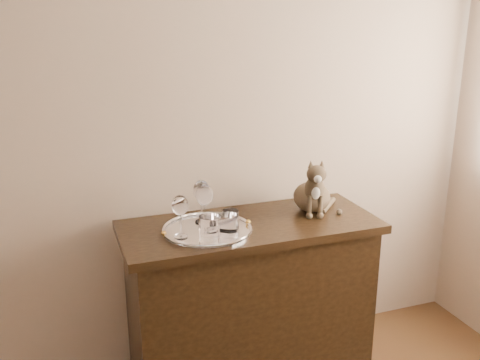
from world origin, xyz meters
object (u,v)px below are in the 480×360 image
at_px(cat, 312,183).
at_px(wine_glass_c, 180,216).
at_px(tray, 207,231).
at_px(tumbler_a, 228,225).
at_px(tumbler_b, 209,227).
at_px(wine_glass_d, 205,206).
at_px(tumbler_c, 230,219).
at_px(wine_glass_b, 202,201).
at_px(sideboard, 250,304).

bearing_deg(cat, wine_glass_c, -151.26).
height_order(tray, tumbler_a, tumbler_a).
height_order(tumbler_a, tumbler_b, tumbler_b).
bearing_deg(tumbler_a, wine_glass_c, 165.98).
bearing_deg(wine_glass_d, tumbler_c, -20.99).
height_order(wine_glass_b, tumbler_a, wine_glass_b).
height_order(wine_glass_b, wine_glass_d, wine_glass_d).
distance_m(wine_glass_c, tumbler_c, 0.24).
xyz_separation_m(wine_glass_c, tumbler_a, (0.20, -0.05, -0.05)).
bearing_deg(sideboard, tray, -172.12).
xyz_separation_m(tray, cat, (0.56, 0.09, 0.14)).
relative_size(tray, wine_glass_c, 2.12).
relative_size(tumbler_a, tumbler_b, 0.92).
distance_m(tray, cat, 0.58).
distance_m(sideboard, tumbler_b, 0.55).
bearing_deg(wine_glass_b, sideboard, -17.38).
bearing_deg(cat, tray, -152.73).
relative_size(sideboard, cat, 4.30).
height_order(tumbler_a, tumbler_c, tumbler_a).
height_order(sideboard, cat, cat).
distance_m(sideboard, wine_glass_d, 0.58).
bearing_deg(tumbler_b, wine_glass_b, 83.66).
relative_size(wine_glass_c, wine_glass_d, 0.92).
relative_size(tray, wine_glass_d, 1.94).
bearing_deg(wine_glass_c, tumbler_c, 4.99).
xyz_separation_m(sideboard, tumbler_b, (-0.23, -0.12, 0.48)).
height_order(sideboard, tumbler_a, tumbler_a).
bearing_deg(wine_glass_b, tray, -92.14).
relative_size(tray, tumbler_b, 4.00).
distance_m(wine_glass_b, cat, 0.56).
bearing_deg(wine_glass_d, tumbler_b, -96.97).
xyz_separation_m(sideboard, tumbler_c, (-0.11, -0.05, 0.48)).
bearing_deg(wine_glass_b, wine_glass_d, -95.35).
bearing_deg(wine_glass_b, wine_glass_c, -134.44).
height_order(wine_glass_d, tumbler_a, wine_glass_d).
distance_m(wine_glass_d, tumbler_a, 0.14).
relative_size(sideboard, tray, 3.00).
bearing_deg(tumbler_b, sideboard, 27.77).
height_order(wine_glass_d, tumbler_b, wine_glass_d).
height_order(tray, tumbler_c, tumbler_c).
bearing_deg(tumbler_c, tray, 170.09).
xyz_separation_m(wine_glass_d, tumbler_a, (0.07, -0.11, -0.06)).
xyz_separation_m(wine_glass_c, tumbler_c, (0.23, 0.02, -0.05)).
height_order(wine_glass_c, wine_glass_d, wine_glass_d).
xyz_separation_m(wine_glass_c, wine_glass_d, (0.13, 0.06, 0.01)).
xyz_separation_m(wine_glass_b, tumbler_c, (0.10, -0.11, -0.06)).
distance_m(wine_glass_b, tumbler_c, 0.16).
xyz_separation_m(tumbler_c, cat, (0.46, 0.11, 0.09)).
relative_size(wine_glass_b, tumbler_b, 2.02).
bearing_deg(tumbler_c, wine_glass_c, -175.01).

